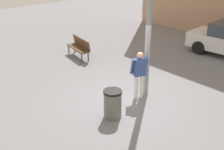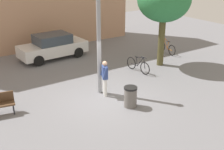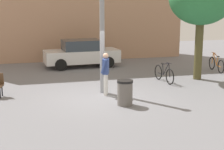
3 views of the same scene
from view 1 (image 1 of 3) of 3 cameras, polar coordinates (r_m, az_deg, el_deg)
The scene contains 5 objects.
ground_plane at distance 10.20m, azimuth 3.18°, elevation -4.67°, with size 36.00×36.00×0.00m, color slate.
lamppost at distance 9.69m, azimuth 7.16°, elevation 10.60°, with size 0.28×0.28×5.05m.
person_by_lamppost at distance 9.91m, azimuth 5.32°, elevation 0.57°, with size 0.43×0.63×1.67m.
park_bench at distance 13.92m, azimuth -6.32°, elevation 5.61°, with size 1.66×0.76×0.92m.
trash_bin at distance 8.97m, azimuth 0.12°, elevation -5.58°, with size 0.57×0.57×0.90m.
Camera 1 is at (6.26, -6.42, 4.86)m, focal length 47.30 mm.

